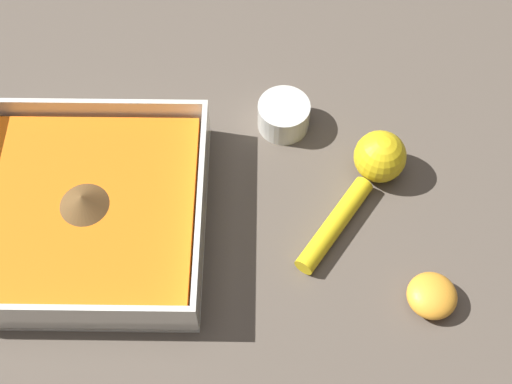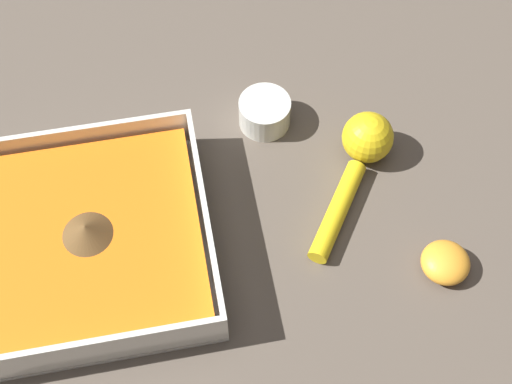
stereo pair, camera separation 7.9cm
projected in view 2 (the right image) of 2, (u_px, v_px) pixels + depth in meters
The scene contains 5 objects.
ground_plane at pixel (121, 233), 0.80m from camera, with size 4.00×4.00×0.00m, color brown.
square_dish at pixel (91, 242), 0.77m from camera, with size 0.26×0.26×0.06m.
spice_bowl at pixel (265, 113), 0.86m from camera, with size 0.06×0.06×0.04m.
lemon_squeezer at pixel (361, 153), 0.82m from camera, with size 0.17×0.13×0.06m.
lemon_half at pixel (445, 262), 0.77m from camera, with size 0.05×0.05×0.03m.
Camera 2 is at (-0.39, -0.08, 0.71)m, focal length 50.00 mm.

